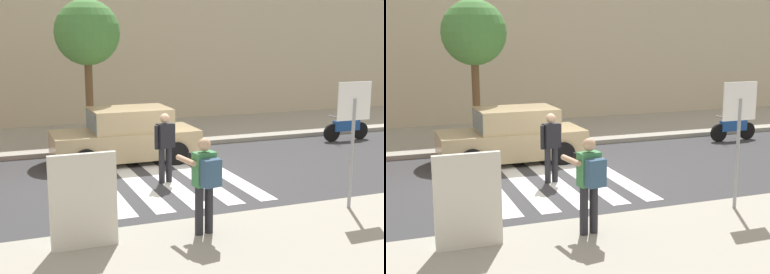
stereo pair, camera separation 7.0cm
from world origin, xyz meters
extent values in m
plane|color=#38383A|center=(0.00, 0.00, 0.00)|extent=(120.00, 120.00, 0.00)
cube|color=#9E998C|center=(0.00, 6.00, 0.07)|extent=(60.00, 4.80, 0.14)
cube|color=beige|center=(0.00, 10.40, 3.38)|extent=(56.00, 4.00, 6.75)
cube|color=silver|center=(-1.60, 0.20, 0.00)|extent=(0.44, 5.20, 0.01)
cube|color=silver|center=(-0.80, 0.20, 0.00)|extent=(0.44, 5.20, 0.01)
cube|color=silver|center=(0.00, 0.20, 0.00)|extent=(0.44, 5.20, 0.01)
cube|color=silver|center=(0.80, 0.20, 0.00)|extent=(0.44, 5.20, 0.01)
cube|color=silver|center=(1.60, 0.20, 0.00)|extent=(0.44, 5.20, 0.01)
cylinder|color=gray|center=(2.65, -3.77, 1.26)|extent=(0.07, 0.07, 2.24)
cube|color=white|center=(2.65, -3.76, 2.33)|extent=(0.76, 0.03, 0.76)
cube|color=red|center=(2.65, -3.74, 2.33)|extent=(0.66, 0.02, 0.66)
cylinder|color=#232328|center=(-0.74, -4.04, 0.58)|extent=(0.15, 0.15, 0.88)
cylinder|color=#232328|center=(-0.54, -4.01, 0.58)|extent=(0.15, 0.15, 0.88)
cube|color=#3D844C|center=(-0.64, -4.02, 1.32)|extent=(0.41, 0.29, 0.60)
sphere|color=tan|center=(-0.64, -4.02, 1.75)|extent=(0.23, 0.23, 0.23)
cylinder|color=tan|center=(-0.91, -3.84, 1.46)|extent=(0.18, 0.59, 0.10)
cylinder|color=tan|center=(-0.43, -3.77, 1.46)|extent=(0.18, 0.59, 0.10)
cube|color=black|center=(-0.70, -3.63, 1.49)|extent=(0.15, 0.12, 0.10)
cube|color=#335170|center=(-0.61, -4.25, 1.30)|extent=(0.35, 0.25, 0.48)
cylinder|color=#232328|center=(-0.20, -0.21, 0.44)|extent=(0.15, 0.15, 0.88)
cylinder|color=#232328|center=(0.00, -0.16, 0.44)|extent=(0.15, 0.15, 0.88)
cube|color=black|center=(-0.10, -0.19, 1.18)|extent=(0.43, 0.32, 0.60)
sphere|color=tan|center=(-0.10, -0.19, 1.61)|extent=(0.23, 0.23, 0.23)
cylinder|color=black|center=(-0.33, -0.24, 1.16)|extent=(0.10, 0.10, 0.58)
cylinder|color=black|center=(0.13, -0.13, 1.16)|extent=(0.10, 0.10, 0.58)
cube|color=tan|center=(-0.49, 2.30, 0.53)|extent=(4.10, 1.70, 0.76)
cube|color=tan|center=(-0.34, 2.30, 1.23)|extent=(2.20, 1.56, 0.64)
cube|color=slate|center=(-1.41, 2.30, 1.23)|extent=(0.10, 1.50, 0.54)
cube|color=slate|center=(0.63, 2.30, 1.23)|extent=(0.10, 1.50, 0.51)
cylinder|color=black|center=(-1.76, 1.45, 0.32)|extent=(0.64, 0.22, 0.64)
cylinder|color=black|center=(-1.76, 3.15, 0.32)|extent=(0.64, 0.22, 0.64)
cylinder|color=black|center=(0.78, 1.45, 0.32)|extent=(0.64, 0.22, 0.64)
cylinder|color=black|center=(0.78, 3.15, 0.32)|extent=(0.64, 0.22, 0.64)
cylinder|color=black|center=(6.76, 2.60, 0.30)|extent=(0.60, 0.10, 0.60)
cylinder|color=black|center=(7.92, 2.60, 0.30)|extent=(0.60, 0.10, 0.60)
cube|color=#1E4C99|center=(7.34, 2.60, 0.52)|extent=(1.00, 0.20, 0.36)
cylinder|color=gray|center=(6.82, 2.60, 0.85)|extent=(0.04, 0.60, 0.04)
cylinder|color=brown|center=(-1.08, 4.43, 1.59)|extent=(0.24, 0.24, 2.91)
sphere|color=#47843D|center=(-1.08, 4.43, 3.65)|extent=(2.02, 2.02, 2.02)
cube|color=beige|center=(-2.72, -3.91, 0.94)|extent=(1.10, 0.10, 1.60)
cube|color=#5199B2|center=(-2.72, -3.86, 0.94)|extent=(0.96, 0.02, 1.46)
camera|label=1|loc=(-4.06, -12.34, 3.65)|focal=50.00mm
camera|label=2|loc=(-3.99, -12.37, 3.65)|focal=50.00mm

